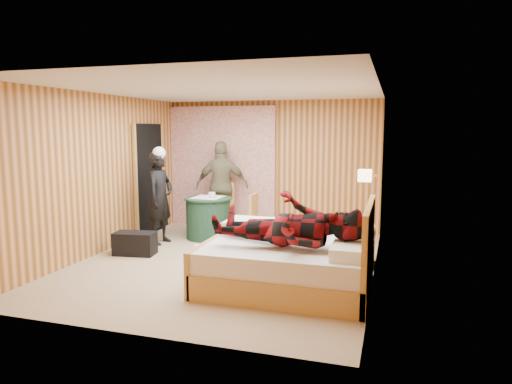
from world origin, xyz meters
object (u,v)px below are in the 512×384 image
(bed, at_px, (290,262))
(round_table, at_px, (208,217))
(wall_lamp, at_px, (365,176))
(chair_near, at_px, (248,214))
(duffel_bag, at_px, (135,243))
(nightstand, at_px, (360,246))
(man_on_bed, at_px, (289,213))
(chair_far, at_px, (222,203))
(man_at_table, at_px, (222,186))
(woman_standing, at_px, (160,198))

(bed, xyz_separation_m, round_table, (-1.98, 2.10, 0.06))
(wall_lamp, distance_m, chair_near, 2.31)
(duffel_bag, bearing_deg, nightstand, -0.76)
(duffel_bag, height_order, man_on_bed, man_on_bed)
(chair_far, distance_m, man_on_bed, 3.63)
(round_table, height_order, duffel_bag, round_table)
(chair_far, bearing_deg, man_at_table, 102.07)
(wall_lamp, relative_size, duffel_bag, 0.41)
(nightstand, relative_size, man_at_table, 0.33)
(bed, distance_m, duffel_bag, 2.75)
(round_table, relative_size, man_on_bed, 0.48)
(wall_lamp, xyz_separation_m, round_table, (-2.78, 0.90, -0.92))
(chair_near, bearing_deg, woman_standing, -68.28)
(round_table, height_order, woman_standing, woman_standing)
(chair_far, bearing_deg, wall_lamp, -25.79)
(round_table, bearing_deg, man_at_table, 90.00)
(nightstand, height_order, chair_far, chair_far)
(bed, distance_m, man_at_table, 3.48)
(wall_lamp, height_order, duffel_bag, wall_lamp)
(wall_lamp, distance_m, round_table, 3.07)
(chair_near, bearing_deg, chair_far, -132.34)
(round_table, distance_m, man_at_table, 0.86)
(round_table, relative_size, chair_near, 0.99)
(duffel_bag, relative_size, man_on_bed, 0.35)
(chair_far, xyz_separation_m, woman_standing, (-0.63, -1.26, 0.25))
(round_table, bearing_deg, man_on_bed, -49.23)
(chair_near, xyz_separation_m, woman_standing, (-1.40, -0.53, 0.30))
(duffel_bag, bearing_deg, wall_lamp, -0.69)
(bed, height_order, chair_far, bed)
(wall_lamp, distance_m, duffel_bag, 3.65)
(man_at_table, bearing_deg, woman_standing, 49.41)
(man_at_table, bearing_deg, wall_lamp, 135.04)
(woman_standing, bearing_deg, wall_lamp, -89.97)
(chair_near, distance_m, duffel_bag, 1.97)
(bed, relative_size, woman_standing, 1.28)
(bed, xyz_separation_m, man_on_bed, (0.03, -0.23, 0.66))
(wall_lamp, xyz_separation_m, man_on_bed, (-0.77, -1.43, -0.32))
(nightstand, bearing_deg, bed, -122.41)
(nightstand, xyz_separation_m, man_on_bed, (-0.73, -1.42, 0.69))
(wall_lamp, bearing_deg, woman_standing, 174.87)
(man_on_bed, bearing_deg, chair_far, 123.74)
(duffel_bag, relative_size, man_at_table, 0.36)
(duffel_bag, bearing_deg, chair_near, 33.55)
(wall_lamp, xyz_separation_m, man_at_table, (-2.78, 1.61, -0.44))
(round_table, bearing_deg, chair_near, -4.94)
(round_table, distance_m, chair_near, 0.79)
(bed, xyz_separation_m, man_at_table, (-1.98, 2.81, 0.55))
(woman_standing, bearing_deg, man_on_bed, -118.24)
(chair_far, relative_size, duffel_bag, 1.48)
(nightstand, distance_m, man_on_bed, 1.74)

